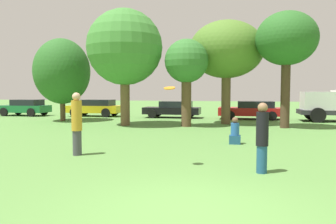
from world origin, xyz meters
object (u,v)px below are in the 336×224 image
object	(u,v)px
parked_car_black	(173,109)
bystander_sitting	(235,133)
person_catcher	(262,137)
parked_car_yellow	(96,107)
parked_car_green	(25,107)
frisbee	(170,88)
tree_0	(62,71)
tree_1	(125,48)
person_thrower	(77,123)
tree_4	(287,40)
tree_2	(186,63)
tree_3	(226,50)
parked_car_red	(252,110)

from	to	relation	value
parked_car_black	bystander_sitting	bearing A→B (deg)	112.22
person_catcher	parked_car_yellow	distance (m)	19.90
person_catcher	parked_car_yellow	bearing A→B (deg)	-42.42
parked_car_green	frisbee	bearing A→B (deg)	135.06
tree_0	tree_1	bearing A→B (deg)	-19.50
parked_car_yellow	parked_car_black	xyz separation A→B (m)	(6.32, -0.00, -0.05)
person_thrower	tree_4	size ratio (longest dim) A/B	0.31
tree_1	tree_2	xyz separation A→B (m)	(3.59, 0.22, -0.94)
parked_car_black	tree_0	bearing A→B (deg)	31.80
person_catcher	tree_3	world-z (taller)	tree_3
bystander_sitting	tree_4	bearing A→B (deg)	67.86
tree_3	tree_4	size ratio (longest dim) A/B	0.99
tree_1	parked_car_red	xyz separation A→B (m)	(7.34, 6.06, -3.83)
frisbee	parked_car_black	xyz separation A→B (m)	(-3.27, 15.78, -1.44)
tree_2	tree_4	bearing A→B (deg)	5.61
parked_car_red	tree_4	bearing A→B (deg)	106.18
person_thrower	tree_1	distance (m)	9.59
bystander_sitting	tree_1	size ratio (longest dim) A/B	0.15
tree_3	bystander_sitting	bearing A→B (deg)	-84.42
person_thrower	parked_car_green	world-z (taller)	person_thrower
tree_0	parked_car_red	distance (m)	13.43
person_thrower	parked_car_black	world-z (taller)	person_thrower
tree_0	parked_car_black	xyz separation A→B (m)	(6.69, 4.26, -2.66)
tree_4	parked_car_green	xyz separation A→B (m)	(-19.57, 4.60, -4.06)
tree_4	parked_car_black	world-z (taller)	tree_4
tree_3	parked_car_red	bearing A→B (deg)	66.68
tree_0	parked_car_red	bearing A→B (deg)	18.82
person_catcher	tree_2	bearing A→B (deg)	-59.54
tree_0	parked_car_yellow	distance (m)	5.02
parked_car_red	parked_car_green	bearing A→B (deg)	1.58
person_catcher	tree_3	bearing A→B (deg)	-72.20
frisbee	tree_0	size ratio (longest dim) A/B	0.05
frisbee	bystander_sitting	bearing A→B (deg)	69.44
tree_2	parked_car_green	size ratio (longest dim) A/B	1.25
tree_4	parked_car_red	bearing A→B (deg)	106.89
parked_car_yellow	parked_car_red	bearing A→B (deg)	179.19
parked_car_green	person_thrower	bearing A→B (deg)	130.26
person_catcher	tree_4	world-z (taller)	tree_4
person_catcher	tree_2	size ratio (longest dim) A/B	0.35
frisbee	parked_car_red	size ratio (longest dim) A/B	0.07
bystander_sitting	frisbee	bearing A→B (deg)	-110.56
person_catcher	parked_car_red	distance (m)	15.89
tree_3	parked_car_green	world-z (taller)	tree_3
frisbee	person_catcher	bearing A→B (deg)	-3.10
parked_car_yellow	parked_car_red	size ratio (longest dim) A/B	0.94
tree_3	parked_car_black	size ratio (longest dim) A/B	1.47
frisbee	parked_car_black	bearing A→B (deg)	101.70
person_catcher	parked_car_black	world-z (taller)	person_catcher
person_catcher	person_thrower	bearing A→B (deg)	-0.00
parked_car_yellow	frisbee	bearing A→B (deg)	120.57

